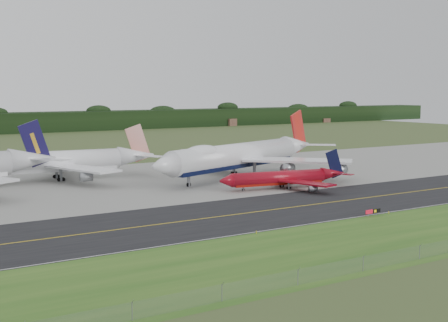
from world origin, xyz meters
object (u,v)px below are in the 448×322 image
jet_red_737 (285,178)px  taxiway_sign (373,211)px  jet_ba_747 (241,155)px  jet_star_tail (58,162)px

jet_red_737 → taxiway_sign: 39.53m
jet_ba_747 → jet_star_tail: 53.42m
jet_star_tail → taxiway_sign: (38.74, -86.28, -4.21)m
jet_star_tail → taxiway_sign: jet_star_tail is taller
jet_star_tail → jet_ba_747: bearing=-26.7°
jet_star_tail → taxiway_sign: bearing=-65.8°
jet_ba_747 → jet_red_737: (-1.73, -23.50, -3.79)m
jet_star_tail → taxiway_sign: size_ratio=13.97×
jet_ba_747 → taxiway_sign: 63.21m
jet_ba_747 → jet_red_737: jet_ba_747 is taller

